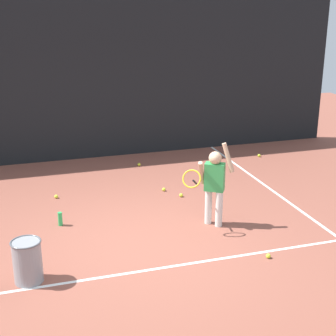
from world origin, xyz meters
name	(u,v)px	position (x,y,z in m)	size (l,w,h in m)	color
ground_plane	(143,241)	(0.00, 0.00, 0.00)	(20.00, 20.00, 0.00)	brown
court_line_baseline	(159,268)	(0.00, -0.82, 0.00)	(9.00, 0.05, 0.00)	white
court_line_sideline	(280,196)	(2.82, 1.00, 0.00)	(0.05, 9.00, 0.00)	white
back_fence_windscreen	(92,81)	(0.00, 4.38, 1.72)	(11.49, 0.08, 3.43)	black
fence_post_1	(1,81)	(-1.86, 4.44, 1.79)	(0.09, 0.09, 3.58)	slate
fence_post_2	(173,74)	(1.86, 4.44, 1.79)	(0.09, 0.09, 3.58)	slate
fence_post_3	(316,67)	(5.59, 4.44, 1.79)	(0.09, 0.09, 3.58)	slate
tennis_player	(214,182)	(1.18, 0.23, 0.73)	(0.89, 0.53, 1.35)	silver
ball_hopper	(27,261)	(-1.65, -0.64, 0.29)	(0.38, 0.38, 0.56)	gray
water_bottle	(60,219)	(-1.11, 0.92, 0.11)	(0.07, 0.07, 0.22)	green
tennis_ball_0	(268,256)	(1.52, -1.00, 0.03)	(0.07, 0.07, 0.07)	#CCE033
tennis_ball_2	(259,155)	(3.56, 3.28, 0.03)	(0.07, 0.07, 0.07)	#CCE033
tennis_ball_3	(56,197)	(-1.08, 2.09, 0.03)	(0.07, 0.07, 0.07)	#CCE033
tennis_ball_4	(139,164)	(0.79, 3.45, 0.03)	(0.07, 0.07, 0.07)	#CCE033
tennis_ball_6	(164,189)	(0.87, 1.87, 0.03)	(0.07, 0.07, 0.07)	#CCE033
tennis_ball_7	(181,195)	(1.09, 1.49, 0.03)	(0.07, 0.07, 0.07)	#CCE033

